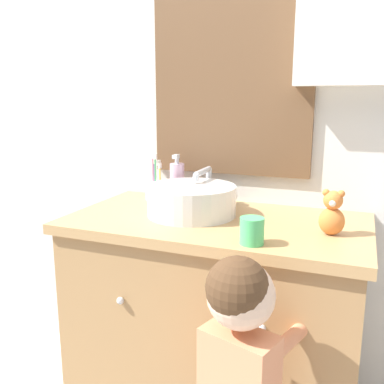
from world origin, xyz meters
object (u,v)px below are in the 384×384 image
sink_basin (193,199)px  toothbrush_holder (156,189)px  teddy_bear (332,214)px  drinking_cup (252,231)px  child_figure (239,375)px  soap_dispenser (177,182)px

sink_basin → toothbrush_holder: toothbrush_holder is taller
teddy_bear → drinking_cup: bearing=-139.7°
sink_basin → drinking_cup: bearing=-40.3°
child_figure → soap_dispenser: bearing=125.5°
child_figure → drinking_cup: size_ratio=10.90×
child_figure → teddy_bear: 0.55m
soap_dispenser → drinking_cup: soap_dispenser is taller
sink_basin → soap_dispenser: soap_dispenser is taller
toothbrush_holder → soap_dispenser: bearing=0.2°
sink_basin → drinking_cup: sink_basin is taller
teddy_bear → soap_dispenser: bearing=160.0°
drinking_cup → toothbrush_holder: bearing=141.8°
toothbrush_holder → child_figure: (0.54, -0.62, -0.32)m
sink_basin → toothbrush_holder: (-0.23, 0.16, -0.01)m
sink_basin → teddy_bear: bearing=-7.0°
sink_basin → drinking_cup: size_ratio=4.76×
teddy_bear → drinking_cup: teddy_bear is taller
toothbrush_holder → drinking_cup: size_ratio=2.47×
sink_basin → drinking_cup: (0.28, -0.24, -0.02)m
teddy_bear → drinking_cup: (-0.21, -0.18, -0.03)m
toothbrush_holder → drinking_cup: bearing=-38.2°
soap_dispenser → child_figure: bearing=-54.5°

